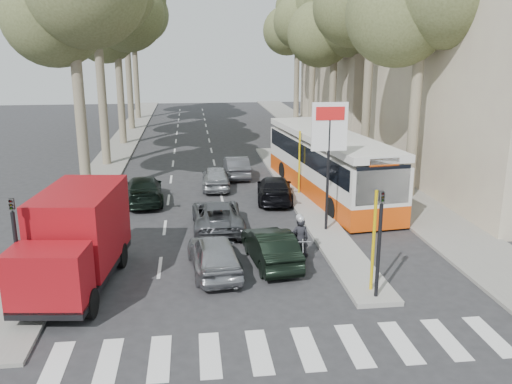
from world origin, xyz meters
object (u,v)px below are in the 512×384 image
red_truck (76,238)px  city_bus (328,162)px  dark_hatchback (271,247)px  silver_hatchback (214,254)px  motorcycle (300,239)px

red_truck → city_bus: bearing=49.6°
dark_hatchback → red_truck: size_ratio=0.64×
silver_hatchback → red_truck: (-4.55, -0.60, 1.00)m
dark_hatchback → red_truck: bearing=3.0°
silver_hatchback → motorcycle: (3.25, 0.81, 0.13)m
red_truck → motorcycle: red_truck is taller
dark_hatchback → motorcycle: 1.18m
dark_hatchback → red_truck: 6.83m
red_truck → motorcycle: (7.79, 1.41, -0.87)m
city_bus → dark_hatchback: bearing=-122.7°
city_bus → motorcycle: 9.49m
red_truck → city_bus: city_bus is taller
dark_hatchback → city_bus: city_bus is taller
silver_hatchback → city_bus: size_ratio=0.31×
red_truck → city_bus: size_ratio=0.47×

